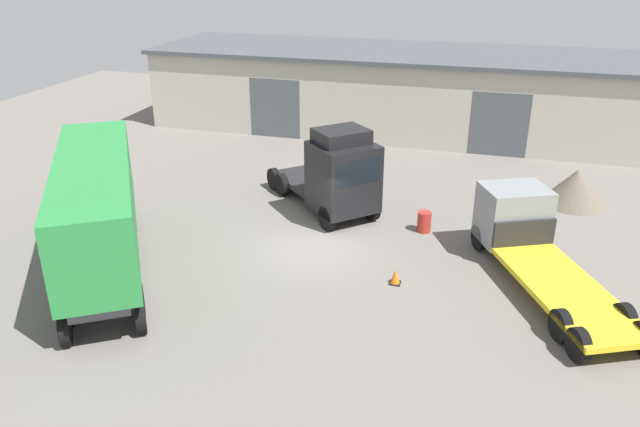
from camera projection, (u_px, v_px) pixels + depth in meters
ground_plane at (312, 247)px, 24.86m from camera, size 60.00×60.00×0.00m
warehouse_building at (395, 90)px, 39.93m from camera, size 30.73×9.02×4.95m
tractor_unit_black at (337, 175)px, 27.02m from camera, size 6.35×6.38×4.03m
container_trailer_green at (97, 204)px, 22.05m from camera, size 7.94×10.30×4.22m
flatbed_truck_grey at (528, 237)px, 22.75m from camera, size 5.79×8.57×2.71m
gravel_pile at (576, 187)px, 28.66m from camera, size 2.93×2.93×1.67m
oil_drum at (424, 222)px, 26.04m from camera, size 0.58×0.58×0.88m
traffic_cone at (395, 277)px, 22.11m from camera, size 0.40×0.40×0.55m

